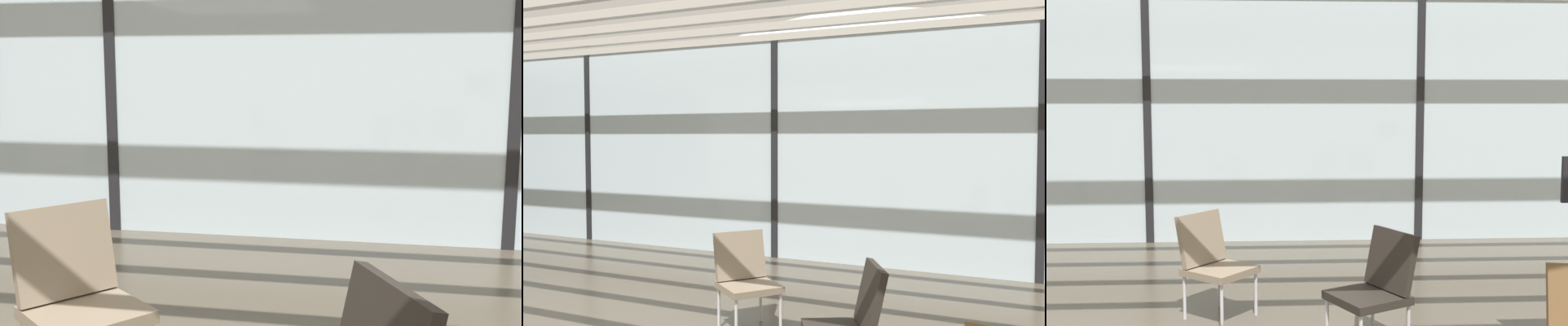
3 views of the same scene
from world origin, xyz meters
TOP-DOWN VIEW (x-y plane):
  - glass_curtain_wall at (0.00, 5.20)m, footprint 14.00×0.08m
  - window_mullion_0 at (-3.50, 5.20)m, footprint 0.10×0.12m
  - window_mullion_1 at (0.00, 5.20)m, footprint 0.10×0.12m
  - window_mullion_2 at (3.50, 5.20)m, footprint 0.10×0.12m
  - parked_airplane at (-0.64, 10.11)m, footprint 11.07×4.54m
  - lounge_chair_0 at (2.34, 1.50)m, footprint 0.69×0.67m
  - lounge_chair_1 at (1.07, 2.30)m, footprint 0.71×0.70m

SIDE VIEW (x-z plane):
  - lounge_chair_0 at x=2.34m, z-range 0.06..0.93m
  - lounge_chair_1 at x=1.07m, z-range 0.06..0.93m
  - glass_curtain_wall at x=0.00m, z-range 0.00..3.11m
  - window_mullion_0 at x=-3.50m, z-range 0.00..3.11m
  - window_mullion_1 at x=0.00m, z-range 0.00..3.11m
  - window_mullion_2 at x=3.50m, z-range 0.00..3.11m
  - parked_airplane at x=-0.64m, z-range 0.00..4.54m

